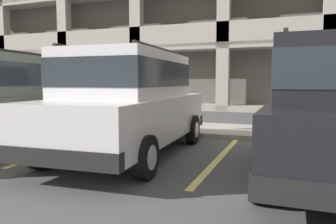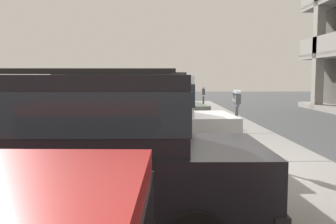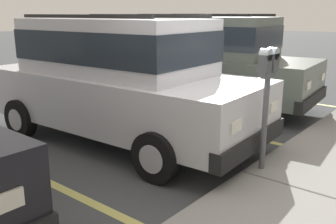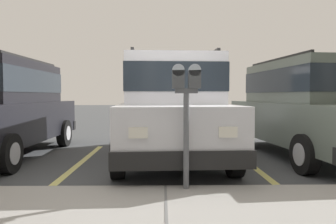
% 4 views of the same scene
% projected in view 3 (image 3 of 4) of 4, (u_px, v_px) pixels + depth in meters
% --- Properties ---
extents(ground_plane, '(80.00, 80.00, 0.10)m').
position_uv_depth(ground_plane, '(227.00, 179.00, 4.89)').
color(ground_plane, '#444749').
extents(sidewalk, '(40.00, 2.20, 0.12)m').
position_uv_depth(sidewalk, '(332.00, 203.00, 4.06)').
color(sidewalk, gray).
rests_on(sidewalk, ground_plane).
extents(parking_stall_lines, '(12.84, 4.80, 0.01)m').
position_uv_depth(parking_stall_lines, '(60.00, 188.00, 4.54)').
color(parking_stall_lines, '#DBD16B').
rests_on(parking_stall_lines, ground_plane).
extents(silver_suv, '(2.17, 4.86, 2.03)m').
position_uv_depth(silver_suv, '(118.00, 75.00, 5.99)').
color(silver_suv, silver).
rests_on(silver_suv, ground_plane).
extents(red_sedan, '(2.34, 4.94, 2.03)m').
position_uv_depth(red_sedan, '(205.00, 58.00, 8.30)').
color(red_sedan, '#5B665B').
rests_on(red_sedan, ground_plane).
extents(parking_meter_near, '(0.35, 0.12, 1.54)m').
position_uv_depth(parking_meter_near, '(267.00, 81.00, 4.53)').
color(parking_meter_near, '#595B60').
rests_on(parking_meter_near, sidewalk).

